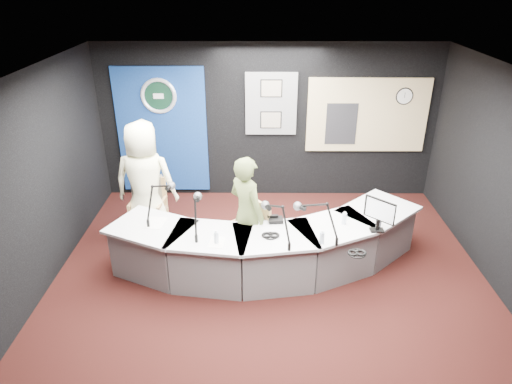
{
  "coord_description": "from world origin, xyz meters",
  "views": [
    {
      "loc": [
        -0.16,
        -4.86,
        3.88
      ],
      "look_at": [
        -0.2,
        0.8,
        1.1
      ],
      "focal_mm": 32.0,
      "sensor_mm": 36.0,
      "label": 1
    }
  ],
  "objects_px": {
    "armchair_right": "(247,233)",
    "person_man": "(145,182)",
    "person_woman": "(247,214)",
    "armchair_left": "(148,208)",
    "broadcast_desk": "(267,246)"
  },
  "relations": [
    {
      "from": "armchair_right",
      "to": "person_man",
      "type": "height_order",
      "value": "person_man"
    },
    {
      "from": "person_man",
      "to": "person_woman",
      "type": "xyz_separation_m",
      "value": [
        1.56,
        -0.75,
        -0.12
      ]
    },
    {
      "from": "person_woman",
      "to": "armchair_left",
      "type": "bearing_deg",
      "value": 20.85
    },
    {
      "from": "armchair_left",
      "to": "armchair_right",
      "type": "bearing_deg",
      "value": -19.68
    },
    {
      "from": "broadcast_desk",
      "to": "armchair_right",
      "type": "distance_m",
      "value": 0.33
    },
    {
      "from": "armchair_right",
      "to": "person_woman",
      "type": "relative_size",
      "value": 0.62
    },
    {
      "from": "armchair_right",
      "to": "person_woman",
      "type": "xyz_separation_m",
      "value": [
        -0.0,
        0.0,
        0.32
      ]
    },
    {
      "from": "broadcast_desk",
      "to": "armchair_right",
      "type": "relative_size",
      "value": 4.31
    },
    {
      "from": "person_man",
      "to": "armchair_left",
      "type": "bearing_deg",
      "value": -0.0
    },
    {
      "from": "armchair_left",
      "to": "armchair_right",
      "type": "relative_size",
      "value": 0.99
    },
    {
      "from": "broadcast_desk",
      "to": "person_man",
      "type": "relative_size",
      "value": 2.34
    },
    {
      "from": "armchair_right",
      "to": "person_man",
      "type": "distance_m",
      "value": 1.79
    },
    {
      "from": "broadcast_desk",
      "to": "armchair_left",
      "type": "relative_size",
      "value": 4.36
    },
    {
      "from": "armchair_right",
      "to": "person_man",
      "type": "xyz_separation_m",
      "value": [
        -1.56,
        0.75,
        0.44
      ]
    },
    {
      "from": "broadcast_desk",
      "to": "armchair_right",
      "type": "height_order",
      "value": "armchair_right"
    }
  ]
}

